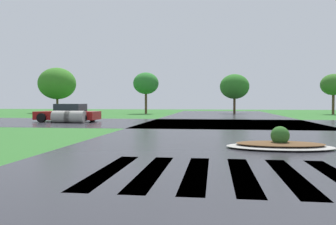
{
  "coord_description": "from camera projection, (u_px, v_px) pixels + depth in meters",
  "views": [
    {
      "loc": [
        -1.0,
        -2.52,
        1.43
      ],
      "look_at": [
        -2.66,
        9.72,
        1.03
      ],
      "focal_mm": 36.72,
      "sensor_mm": 36.0,
      "label": 1
    }
  ],
  "objects": [
    {
      "name": "crosswalk_stripes",
      "position": [
        266.0,
        175.0,
        6.67
      ],
      "size": [
        6.75,
        3.57,
        0.01
      ],
      "color": "white",
      "rests_on": "ground"
    },
    {
      "name": "asphalt_roadway",
      "position": [
        242.0,
        141.0,
        12.31
      ],
      "size": [
        11.35,
        80.0,
        0.01
      ],
      "primitive_type": "cube",
      "color": "#2B2B30",
      "rests_on": "ground"
    },
    {
      "name": "drainage_pipe_stack",
      "position": [
        69.0,
        117.0,
        22.96
      ],
      "size": [
        2.27,
        0.91,
        0.82
      ],
      "color": "#9E9B93",
      "rests_on": "ground"
    },
    {
      "name": "car_silver_hatch",
      "position": [
        68.0,
        114.0,
        24.15
      ],
      "size": [
        4.32,
        2.14,
        1.27
      ],
      "rotation": [
        0.0,
        0.0,
        3.13
      ],
      "color": "maroon",
      "rests_on": "ground"
    },
    {
      "name": "asphalt_cross_road",
      "position": [
        230.0,
        123.0,
        22.38
      ],
      "size": [
        90.0,
        10.22,
        0.01
      ],
      "primitive_type": "cube",
      "color": "#2B2B30",
      "rests_on": "ground"
    },
    {
      "name": "background_treeline",
      "position": [
        135.0,
        84.0,
        41.94
      ],
      "size": [
        36.73,
        5.41,
        5.72
      ],
      "color": "#4C3823",
      "rests_on": "ground"
    },
    {
      "name": "median_island",
      "position": [
        280.0,
        144.0,
        10.39
      ],
      "size": [
        3.21,
        1.71,
        0.68
      ],
      "color": "#9E9B93",
      "rests_on": "ground"
    }
  ]
}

